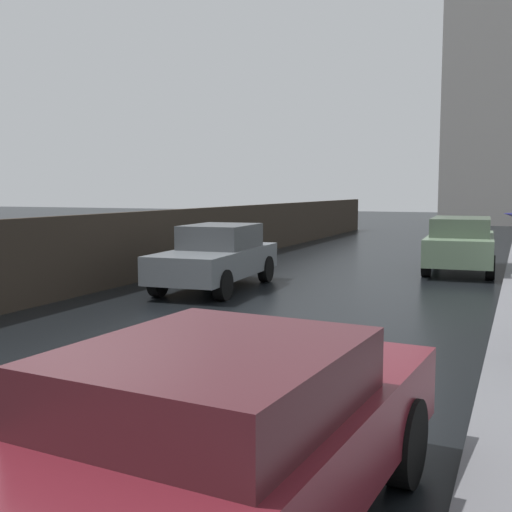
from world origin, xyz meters
The scene contains 4 objects.
ground centered at (0.00, 0.00, 0.00)m, with size 120.00×120.00×0.00m, color black.
car_green_near_kerb centered at (2.82, 13.08, 0.78)m, with size 1.95×4.65×1.49m.
car_maroon_mid_road centered at (2.69, -1.76, 0.70)m, with size 2.11×4.51×1.31m.
car_grey_far_ahead centered at (-2.02, 7.77, 0.74)m, with size 1.91×4.29×1.44m.
Camera 1 is at (4.37, -5.08, 2.24)m, focal length 44.48 mm.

